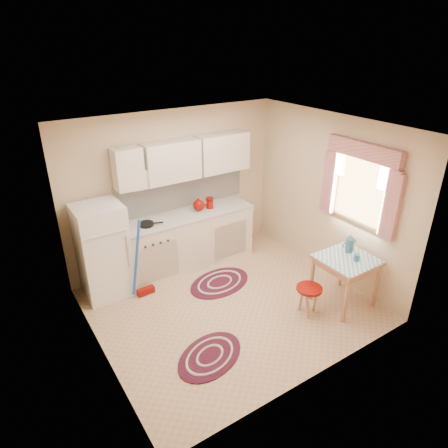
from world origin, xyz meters
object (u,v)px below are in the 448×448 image
at_px(stool, 308,300).
at_px(base_cabinets, 186,241).
at_px(fridge, 103,251).
at_px(table, 344,281).

bearing_deg(stool, base_cabinets, 111.12).
bearing_deg(fridge, base_cabinets, 2.12).
relative_size(fridge, stool, 3.33).
bearing_deg(table, fridge, 142.73).
bearing_deg(base_cabinets, fridge, -177.88).
xyz_separation_m(base_cabinets, table, (1.37, -2.12, -0.08)).
xyz_separation_m(fridge, base_cabinets, (1.35, 0.05, -0.26)).
bearing_deg(table, base_cabinets, 122.86).
height_order(fridge, stool, fridge).
height_order(base_cabinets, stool, base_cabinets).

